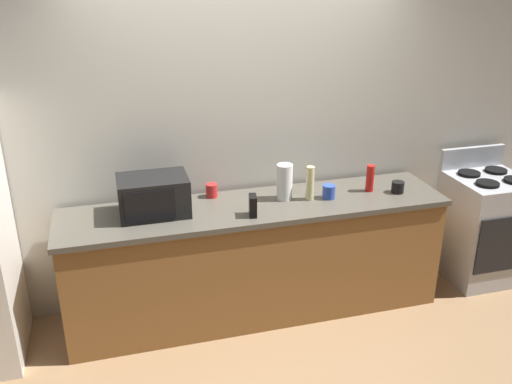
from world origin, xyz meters
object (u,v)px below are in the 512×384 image
(microwave, at_px, (153,196))
(cordless_phone, at_px, (253,206))
(stove_range, at_px, (483,227))
(mug_black, at_px, (398,187))
(bottle_vinegar, at_px, (310,183))
(mug_red, at_px, (212,190))
(paper_towel_roll, at_px, (285,182))
(mug_blue, at_px, (329,192))
(bottle_hot_sauce, at_px, (370,178))

(microwave, bearing_deg, cordless_phone, -18.69)
(stove_range, distance_m, mug_black, 1.02)
(stove_range, bearing_deg, bottle_vinegar, -179.68)
(bottle_vinegar, xyz_separation_m, mug_red, (-0.69, 0.24, -0.08))
(stove_range, bearing_deg, paper_towel_roll, 178.37)
(mug_blue, bearing_deg, bottle_hot_sauce, 7.85)
(microwave, bearing_deg, mug_red, 22.54)
(stove_range, distance_m, mug_red, 2.34)
(stove_range, height_order, cordless_phone, stove_range)
(mug_red, bearing_deg, paper_towel_roll, -19.63)
(stove_range, distance_m, paper_towel_roll, 1.86)
(paper_towel_roll, height_order, mug_black, paper_towel_roll)
(stove_range, bearing_deg, mug_black, -175.82)
(microwave, bearing_deg, mug_blue, -3.32)
(stove_range, height_order, bottle_vinegar, bottle_vinegar)
(cordless_phone, bearing_deg, stove_range, 15.43)
(bottle_vinegar, distance_m, mug_red, 0.74)
(cordless_phone, bearing_deg, mug_red, 127.85)
(cordless_phone, xyz_separation_m, mug_blue, (0.63, 0.15, -0.02))
(stove_range, distance_m, microwave, 2.79)
(microwave, height_order, mug_blue, microwave)
(bottle_vinegar, height_order, mug_red, bottle_vinegar)
(paper_towel_roll, distance_m, mug_red, 0.55)
(microwave, relative_size, mug_blue, 4.67)
(stove_range, distance_m, cordless_phone, 2.14)
(microwave, height_order, bottle_vinegar, microwave)
(stove_range, xyz_separation_m, cordless_phone, (-2.07, -0.17, 0.51))
(mug_black, bearing_deg, mug_blue, 175.94)
(microwave, height_order, cordless_phone, microwave)
(cordless_phone, height_order, bottle_vinegar, bottle_vinegar)
(microwave, xyz_separation_m, mug_red, (0.45, 0.19, -0.08))
(mug_blue, relative_size, mug_black, 1.08)
(microwave, xyz_separation_m, mug_black, (1.83, -0.11, -0.09))
(bottle_hot_sauce, distance_m, mug_blue, 0.36)
(microwave, relative_size, mug_red, 4.73)
(paper_towel_roll, distance_m, mug_blue, 0.34)
(bottle_vinegar, relative_size, bottle_hot_sauce, 1.24)
(microwave, xyz_separation_m, bottle_vinegar, (1.14, -0.06, -0.01))
(mug_blue, xyz_separation_m, mug_red, (-0.84, 0.26, -0.00))
(bottle_hot_sauce, bearing_deg, paper_towel_roll, 177.69)
(microwave, height_order, mug_black, microwave)
(paper_towel_roll, bearing_deg, bottle_hot_sauce, -2.31)
(microwave, relative_size, cordless_phone, 3.20)
(mug_blue, bearing_deg, paper_towel_roll, 166.66)
(stove_range, height_order, microwave, microwave)
(microwave, bearing_deg, stove_range, -1.01)
(bottle_vinegar, relative_size, mug_blue, 2.50)
(paper_towel_roll, relative_size, bottle_hot_sauce, 1.30)
(cordless_phone, height_order, bottle_hot_sauce, bottle_hot_sauce)
(bottle_vinegar, bearing_deg, mug_blue, -6.84)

